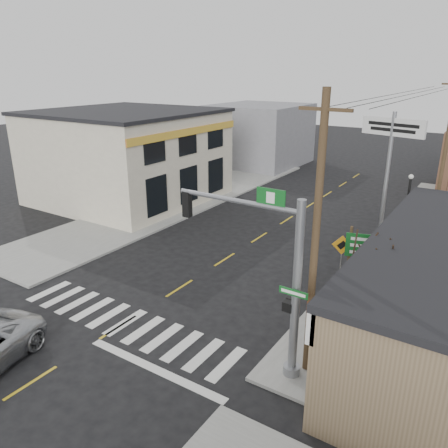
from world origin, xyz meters
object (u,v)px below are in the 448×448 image
Objects in this scene: lamp_post at (407,212)px; bare_tree at (375,246)px; traffic_signal_pole at (276,267)px; fire_hydrant at (343,283)px; guide_sign at (365,253)px; dance_center_sign at (390,148)px; utility_pole_far at (445,151)px; utility_pole_near at (315,240)px.

bare_tree reaches higher than lamp_post.
lamp_post is 0.96× the size of bare_tree.
traffic_signal_pole is 10.45× the size of fire_hydrant.
guide_sign is 0.65× the size of lamp_post.
dance_center_sign is 6.20m from utility_pole_far.
fire_hydrant is 0.06× the size of utility_pole_far.
dance_center_sign is (-0.88, 6.51, 3.69)m from guide_sign.
utility_pole_far is (2.07, 12.45, 4.59)m from fire_hydrant.
bare_tree is at bearing 68.95° from utility_pole_near.
guide_sign is (1.06, 7.03, -1.79)m from traffic_signal_pole.
utility_pole_far reaches higher than utility_pole_near.
bare_tree is (2.28, 3.18, 0.17)m from traffic_signal_pole.
dance_center_sign reaches higher than traffic_signal_pole.
guide_sign is 0.33× the size of utility_pole_near.
utility_pole_near is at bearing -89.08° from utility_pole_far.
traffic_signal_pole is 1.56m from utility_pole_near.
utility_pole_near reaches higher than dance_center_sign.
traffic_signal_pole reaches higher than bare_tree.
fire_hydrant is 0.08× the size of dance_center_sign.
lamp_post reaches higher than guide_sign.
fire_hydrant is 0.13× the size of lamp_post.
dance_center_sign reaches higher than lamp_post.
guide_sign is at bearing 94.03° from utility_pole_near.
utility_pole_far is at bearing 66.69° from guide_sign.
traffic_signal_pole is at bearing -92.08° from utility_pole_far.
guide_sign is 5.12× the size of fire_hydrant.
utility_pole_far is at bearing 85.45° from dance_center_sign.
fire_hydrant is (-0.83, -0.17, -1.67)m from guide_sign.
traffic_signal_pole is 11.85m from lamp_post.
fire_hydrant is 13.43m from utility_pole_far.
lamp_post is 0.50× the size of utility_pole_far.
utility_pole_near is (0.83, -6.31, 4.46)m from fire_hydrant.
lamp_post is 0.63× the size of dance_center_sign.
utility_pole_near reaches higher than fire_hydrant.
utility_pole_near is (-1.23, -2.62, 0.84)m from bare_tree.
dance_center_sign reaches higher than fire_hydrant.
utility_pole_near reaches higher than traffic_signal_pole.
guide_sign is 0.62× the size of bare_tree.
dance_center_sign is at bearing 97.89° from utility_pole_near.
traffic_signal_pole is 13.67m from dance_center_sign.
utility_pole_near is (0.00, -6.48, 2.80)m from guide_sign.
lamp_post is 11.32m from utility_pole_near.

